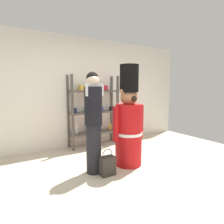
% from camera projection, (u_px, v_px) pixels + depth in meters
% --- Properties ---
extents(ground_plane, '(6.40, 6.40, 0.00)m').
position_uv_depth(ground_plane, '(129.00, 182.00, 2.87)').
color(ground_plane, beige).
extents(back_wall, '(6.40, 0.12, 2.60)m').
position_uv_depth(back_wall, '(75.00, 93.00, 4.58)').
color(back_wall, silver).
rests_on(back_wall, ground_plane).
extents(merchandise_shelf, '(1.24, 0.35, 1.71)m').
position_uv_depth(merchandise_shelf, '(94.00, 110.00, 4.64)').
color(merchandise_shelf, '#4C4742').
rests_on(merchandise_shelf, ground_plane).
extents(teddy_bear_guard, '(0.66, 0.50, 1.81)m').
position_uv_depth(teddy_bear_guard, '(129.00, 123.00, 3.45)').
color(teddy_bear_guard, red).
rests_on(teddy_bear_guard, ground_plane).
extents(person_shopper, '(0.30, 0.29, 1.66)m').
position_uv_depth(person_shopper, '(93.00, 120.00, 3.09)').
color(person_shopper, black).
rests_on(person_shopper, ground_plane).
extents(shopping_bag, '(0.24, 0.16, 0.44)m').
position_uv_depth(shopping_bag, '(107.00, 165.00, 3.08)').
color(shopping_bag, '#332D28').
rests_on(shopping_bag, ground_plane).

